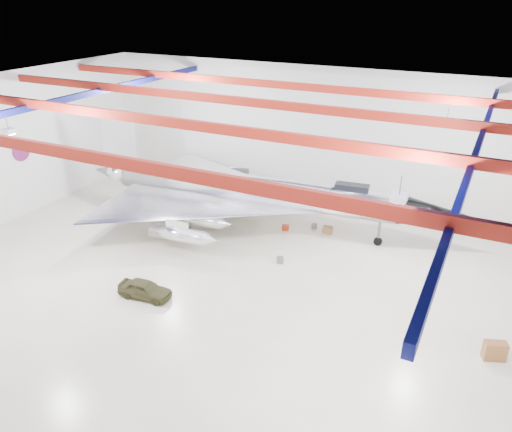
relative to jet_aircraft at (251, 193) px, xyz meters
The scene contains 14 objects.
floor 8.49m from the jet_aircraft, 68.74° to the right, with size 40.00×40.00×0.00m, color #BAAC94.
wall_back 8.53m from the jet_aircraft, 68.63° to the left, with size 40.00×40.00×0.00m, color silver.
ceiling 11.63m from the jet_aircraft, 68.74° to the right, with size 40.00×40.00×0.00m, color #0A0F38.
ceiling_structure 11.15m from the jet_aircraft, 68.74° to the right, with size 39.50×29.50×1.08m.
wall_roundel 18.04m from the jet_aircraft, 162.02° to the right, with size 1.50×1.50×0.10m, color #B21414.
jet_aircraft is the anchor object (origin of this frame).
jeep 11.59m from the jet_aircraft, 95.30° to the right, with size 1.28×3.19×1.09m, color #3B3A1D.
desk 19.28m from the jet_aircraft, 24.71° to the right, with size 1.06×0.53×0.97m, color brown.
crate_ply 7.01m from the jet_aircraft, 136.67° to the right, with size 0.57×0.46×0.40m, color olive.
toolbox_red 3.65m from the jet_aircraft, 11.14° to the left, with size 0.51×0.41×0.36m, color #A82510.
engine_drum 6.47m from the jet_aircraft, 43.98° to the right, with size 0.46×0.46×0.41m, color #59595B.
parts_bin 6.26m from the jet_aircraft, 14.72° to the left, with size 0.68×0.55×0.48m, color olive.
crate_small 7.26m from the jet_aircraft, behind, with size 0.38×0.31×0.27m, color #59595B.
spares_box 5.37m from the jet_aircraft, 21.30° to the left, with size 0.40×0.40×0.36m, color #59595B.
Camera 1 is at (12.81, -22.80, 16.42)m, focal length 35.00 mm.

